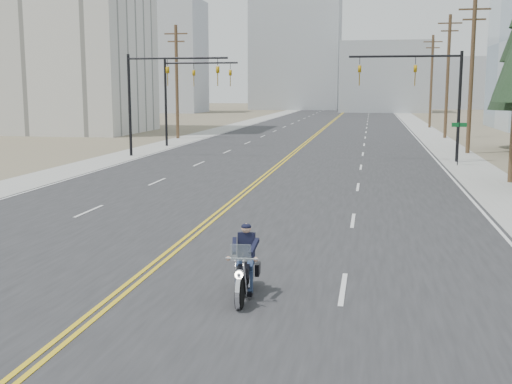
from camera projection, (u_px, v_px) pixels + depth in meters
name	position (u px, v px, depth m)	size (l,w,h in m)	color
ground_plane	(64.00, 340.00, 11.96)	(400.00, 400.00, 0.00)	#776D56
road	(326.00, 127.00, 79.99)	(20.00, 200.00, 0.01)	#303033
sidewalk_left	(236.00, 126.00, 81.99)	(3.00, 200.00, 0.01)	#A5A5A0
sidewalk_right	(421.00, 128.00, 77.98)	(3.00, 200.00, 0.01)	#A5A5A0
traffic_mast_left	(157.00, 85.00, 43.84)	(7.10, 0.26, 7.00)	black
traffic_mast_right	(427.00, 84.00, 40.71)	(7.10, 0.26, 7.00)	black
traffic_mast_far	(185.00, 86.00, 51.69)	(6.10, 0.26, 7.00)	black
street_sign	(459.00, 136.00, 38.95)	(0.90, 0.06, 2.62)	black
utility_pole_c	(471.00, 74.00, 45.80)	(2.20, 0.30, 11.00)	brown
utility_pole_d	(448.00, 75.00, 60.34)	(2.20, 0.30, 11.50)	brown
utility_pole_e	(431.00, 80.00, 76.90)	(2.20, 0.30, 11.00)	brown
utility_pole_left	(177.00, 80.00, 59.92)	(2.20, 0.30, 10.50)	brown
haze_bldg_a	(167.00, 57.00, 128.08)	(14.00, 12.00, 22.00)	#B7BCC6
haze_bldg_b	(385.00, 77.00, 130.93)	(18.00, 14.00, 14.00)	#ADB2B7
haze_bldg_d	(296.00, 52.00, 148.04)	(20.00, 15.00, 26.00)	#ADB2B7
haze_bldg_e	(455.00, 83.00, 152.42)	(14.00, 14.00, 12.00)	#B7BCC6
haze_bldg_f	(125.00, 74.00, 145.75)	(12.00, 12.00, 16.00)	#ADB2B7
motorcyclist	(245.00, 262.00, 14.30)	(0.90, 2.11, 1.64)	black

